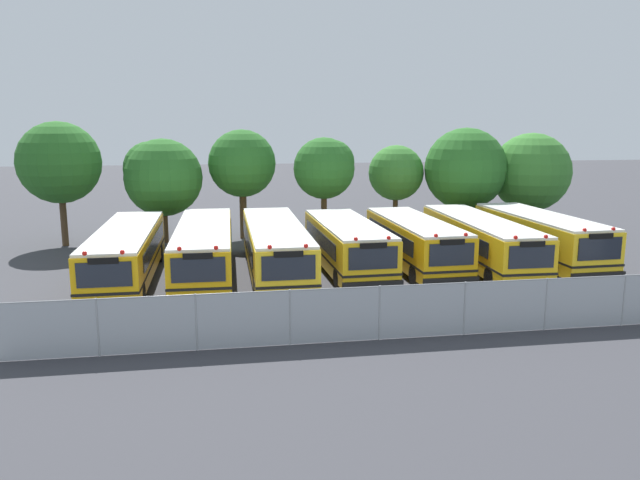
{
  "coord_description": "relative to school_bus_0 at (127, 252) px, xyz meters",
  "views": [
    {
      "loc": [
        -5.97,
        -28.4,
        7.12
      ],
      "look_at": [
        -1.23,
        0.0,
        1.6
      ],
      "focal_mm": 34.44,
      "sensor_mm": 36.0,
      "label": 1
    }
  ],
  "objects": [
    {
      "name": "school_bus_1",
      "position": [
        3.47,
        0.22,
        0.02
      ],
      "size": [
        2.73,
        11.65,
        2.58
      ],
      "rotation": [
        0.0,
        0.0,
        3.12
      ],
      "color": "#EAA80C",
      "rests_on": "ground_plane"
    },
    {
      "name": "school_bus_2",
      "position": [
        6.76,
        -0.04,
        0.02
      ],
      "size": [
        2.63,
        11.63,
        2.59
      ],
      "rotation": [
        0.0,
        0.0,
        3.14
      ],
      "color": "yellow",
      "rests_on": "ground_plane"
    },
    {
      "name": "tree_4",
      "position": [
        15.51,
        9.63,
        2.56
      ],
      "size": [
        3.52,
        3.52,
        5.73
      ],
      "color": "#4C3823",
      "rests_on": "ground_plane"
    },
    {
      "name": "tree_6",
      "position": [
        23.72,
        8.08,
        2.65
      ],
      "size": [
        4.97,
        4.97,
        6.5
      ],
      "color": "#4C3823",
      "rests_on": "ground_plane"
    },
    {
      "name": "chainlink_fence",
      "position": [
        10.82,
        -9.4,
        -0.38
      ],
      "size": [
        26.83,
        0.07,
        1.87
      ],
      "color": "#9EA0A3",
      "rests_on": "ground_plane"
    },
    {
      "name": "school_bus_0",
      "position": [
        0.0,
        0.0,
        0.0
      ],
      "size": [
        2.49,
        11.4,
        2.55
      ],
      "rotation": [
        0.0,
        0.0,
        3.14
      ],
      "color": "#EAA80C",
      "rests_on": "ground_plane"
    },
    {
      "name": "tree_1",
      "position": [
        0.83,
        9.12,
        2.71
      ],
      "size": [
        4.64,
        4.58,
        6.22
      ],
      "color": "#4C3823",
      "rests_on": "ground_plane"
    },
    {
      "name": "ground_plane",
      "position": [
        10.16,
        0.13,
        -1.35
      ],
      "size": [
        160.0,
        160.0,
        0.0
      ],
      "primitive_type": "plane",
      "color": "#38383D"
    },
    {
      "name": "tree_3",
      "position": [
        10.66,
        8.24,
        3.16
      ],
      "size": [
        3.71,
        3.71,
        6.27
      ],
      "color": "#4C3823",
      "rests_on": "ground_plane"
    },
    {
      "name": "school_bus_4",
      "position": [
        13.66,
        0.18,
        0.01
      ],
      "size": [
        2.65,
        9.52,
        2.58
      ],
      "rotation": [
        0.0,
        0.0,
        3.16
      ],
      "color": "#EAA80C",
      "rests_on": "ground_plane"
    },
    {
      "name": "school_bus_6",
      "position": [
        20.29,
        0.2,
        0.06
      ],
      "size": [
        2.84,
        9.95,
        2.66
      ],
      "rotation": [
        0.0,
        0.0,
        3.17
      ],
      "color": "yellow",
      "rests_on": "ground_plane"
    },
    {
      "name": "traffic_cone",
      "position": [
        3.03,
        -7.67,
        -1.05
      ],
      "size": [
        0.45,
        0.45,
        0.59
      ],
      "primitive_type": "cone",
      "color": "#EA5914",
      "rests_on": "ground_plane"
    },
    {
      "name": "school_bus_5",
      "position": [
        16.94,
        -0.09,
        0.02
      ],
      "size": [
        2.72,
        11.03,
        2.59
      ],
      "rotation": [
        0.0,
        0.0,
        3.12
      ],
      "color": "yellow",
      "rests_on": "ground_plane"
    },
    {
      "name": "tree_5",
      "position": [
        19.63,
        8.39,
        2.9
      ],
      "size": [
        5.13,
        5.13,
        6.83
      ],
      "color": "#4C3823",
      "rests_on": "ground_plane"
    },
    {
      "name": "school_bus_3",
      "position": [
        10.25,
        0.12,
        0.0
      ],
      "size": [
        2.8,
        9.55,
        2.55
      ],
      "rotation": [
        0.0,
        0.0,
        3.17
      ],
      "color": "yellow",
      "rests_on": "ground_plane"
    },
    {
      "name": "tree_0",
      "position": [
        -4.84,
        9.12,
        3.5
      ],
      "size": [
        4.7,
        4.7,
        7.22
      ],
      "color": "#4C3823",
      "rests_on": "ground_plane"
    },
    {
      "name": "tree_2",
      "position": [
        5.74,
        9.81,
        3.36
      ],
      "size": [
        4.13,
        4.13,
        6.73
      ],
      "color": "#4C3823",
      "rests_on": "ground_plane"
    }
  ]
}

